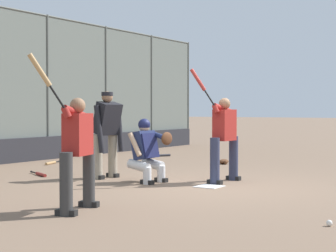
% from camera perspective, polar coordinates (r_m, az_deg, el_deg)
% --- Properties ---
extents(ground_plane, '(160.00, 160.00, 0.00)m').
position_cam_1_polar(ground_plane, '(9.96, 4.21, -6.17)').
color(ground_plane, '#7A604C').
extents(home_plate_marker, '(0.43, 0.43, 0.01)m').
position_cam_1_polar(home_plate_marker, '(9.96, 4.21, -6.14)').
color(home_plate_marker, white).
rests_on(home_plate_marker, ground_plane).
extents(batter_at_plate, '(0.99, 0.62, 2.11)m').
position_cam_1_polar(batter_at_plate, '(10.53, 5.71, -1.06)').
color(batter_at_plate, '#2D334C').
rests_on(batter_at_plate, ground_plane).
extents(catcher_behind_plate, '(0.64, 0.77, 1.19)m').
position_cam_1_polar(catcher_behind_plate, '(10.46, -2.10, -2.39)').
color(catcher_behind_plate, silver).
rests_on(catcher_behind_plate, ground_plane).
extents(umpire_home, '(0.69, 0.48, 1.72)m').
position_cam_1_polar(umpire_home, '(11.13, -6.23, -0.58)').
color(umpire_home, gray).
rests_on(umpire_home, ground_plane).
extents(batter_on_deck, '(1.07, 0.54, 2.08)m').
position_cam_1_polar(batter_on_deck, '(7.58, -9.22, -2.39)').
color(batter_on_deck, '#333333').
rests_on(batter_on_deck, ground_plane).
extents(spare_bat_near_backstop, '(0.85, 0.34, 0.07)m').
position_cam_1_polar(spare_bat_near_backstop, '(14.30, -11.72, -3.67)').
color(spare_bat_near_backstop, black).
rests_on(spare_bat_near_backstop, ground_plane).
extents(spare_bat_by_padding, '(0.41, 0.80, 0.07)m').
position_cam_1_polar(spare_bat_by_padding, '(11.85, -12.89, -4.79)').
color(spare_bat_by_padding, black).
rests_on(spare_bat_by_padding, ground_plane).
extents(spare_bat_third_base_side, '(0.73, 0.43, 0.07)m').
position_cam_1_polar(spare_bat_third_base_side, '(16.21, -0.71, -3.00)').
color(spare_bat_third_base_side, black).
rests_on(spare_bat_third_base_side, ground_plane).
extents(fielding_glove_on_dirt, '(0.33, 0.25, 0.12)m').
position_cam_1_polar(fielding_glove_on_dirt, '(14.06, 5.70, -3.62)').
color(fielding_glove_on_dirt, '#56331E').
rests_on(fielding_glove_on_dirt, ground_plane).
extents(baseball_loose, '(0.07, 0.07, 0.07)m').
position_cam_1_polar(baseball_loose, '(6.90, 16.07, -9.46)').
color(baseball_loose, white).
rests_on(baseball_loose, ground_plane).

